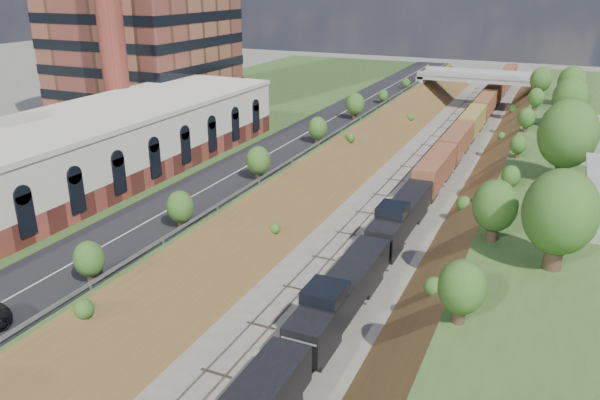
{
  "coord_description": "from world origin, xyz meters",
  "views": [
    {
      "loc": [
        15.96,
        -2.47,
        24.8
      ],
      "look_at": [
        -4.55,
        42.99,
        6.0
      ],
      "focal_mm": 35.0,
      "sensor_mm": 36.0,
      "label": 1
    }
  ],
  "objects": [
    {
      "name": "tree_right_large",
      "position": [
        17.0,
        40.0,
        9.38
      ],
      "size": [
        5.25,
        5.25,
        7.61
      ],
      "color": "#473323",
      "rests_on": "platform_right"
    },
    {
      "name": "overpass",
      "position": [
        0.0,
        122.0,
        4.92
      ],
      "size": [
        24.5,
        8.3,
        7.4
      ],
      "color": "gray",
      "rests_on": "ground"
    },
    {
      "name": "guardrail",
      "position": [
        -11.4,
        59.8,
        5.55
      ],
      "size": [
        0.1,
        171.0,
        0.7
      ],
      "color": "#99999E",
      "rests_on": "platform_left"
    },
    {
      "name": "rail_right_track",
      "position": [
        2.6,
        60.0,
        0.09
      ],
      "size": [
        1.58,
        180.0,
        0.18
      ],
      "primitive_type": "cube",
      "color": "gray",
      "rests_on": "ground"
    },
    {
      "name": "tree_left_crest",
      "position": [
        -11.8,
        20.0,
        7.04
      ],
      "size": [
        2.45,
        2.45,
        3.55
      ],
      "color": "#473323",
      "rests_on": "platform_left"
    },
    {
      "name": "commercial_building",
      "position": [
        -28.0,
        38.0,
        8.51
      ],
      "size": [
        14.3,
        62.3,
        7.0
      ],
      "color": "brown",
      "rests_on": "platform_left"
    },
    {
      "name": "platform_left",
      "position": [
        -33.0,
        60.0,
        2.5
      ],
      "size": [
        44.0,
        180.0,
        5.0
      ],
      "primitive_type": "cube",
      "color": "#395724",
      "rests_on": "ground"
    },
    {
      "name": "embankment_right",
      "position": [
        11.0,
        60.0,
        0.0
      ],
      "size": [
        10.0,
        180.0,
        10.0
      ],
      "primitive_type": "cube",
      "rotation": [
        0.0,
        0.79,
        0.0
      ],
      "color": "brown",
      "rests_on": "ground"
    },
    {
      "name": "rail_left_track",
      "position": [
        -2.6,
        60.0,
        0.09
      ],
      "size": [
        1.58,
        180.0,
        0.18
      ],
      "primitive_type": "cube",
      "color": "gray",
      "rests_on": "ground"
    },
    {
      "name": "road",
      "position": [
        -15.5,
        60.0,
        5.05
      ],
      "size": [
        8.0,
        180.0,
        0.1
      ],
      "primitive_type": "cube",
      "color": "black",
      "rests_on": "platform_left"
    },
    {
      "name": "freight_train",
      "position": [
        2.6,
        90.33,
        2.43
      ],
      "size": [
        2.74,
        155.37,
        4.55
      ],
      "color": "black",
      "rests_on": "ground"
    },
    {
      "name": "embankment_left",
      "position": [
        -11.0,
        60.0,
        0.0
      ],
      "size": [
        10.0,
        180.0,
        10.0
      ],
      "primitive_type": "cube",
      "rotation": [
        0.0,
        0.79,
        0.0
      ],
      "color": "brown",
      "rests_on": "ground"
    }
  ]
}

